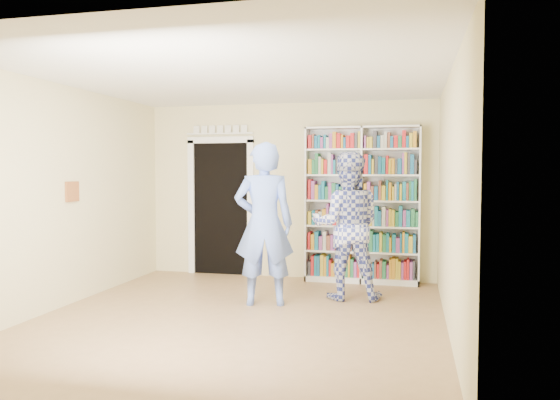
# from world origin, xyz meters

# --- Properties ---
(floor) EXTENTS (5.00, 5.00, 0.00)m
(floor) POSITION_xyz_m (0.00, 0.00, 0.00)
(floor) COLOR olive
(floor) RESTS_ON ground
(ceiling) EXTENTS (5.00, 5.00, 0.00)m
(ceiling) POSITION_xyz_m (0.00, 0.00, 2.70)
(ceiling) COLOR white
(ceiling) RESTS_ON wall_back
(wall_back) EXTENTS (4.50, 0.00, 4.50)m
(wall_back) POSITION_xyz_m (0.00, 2.50, 1.35)
(wall_back) COLOR beige
(wall_back) RESTS_ON floor
(wall_left) EXTENTS (0.00, 5.00, 5.00)m
(wall_left) POSITION_xyz_m (-2.25, 0.00, 1.35)
(wall_left) COLOR beige
(wall_left) RESTS_ON floor
(wall_right) EXTENTS (0.00, 5.00, 5.00)m
(wall_right) POSITION_xyz_m (2.25, 0.00, 1.35)
(wall_right) COLOR beige
(wall_right) RESTS_ON floor
(bookshelf) EXTENTS (1.68, 0.31, 2.31)m
(bookshelf) POSITION_xyz_m (1.15, 2.34, 1.17)
(bookshelf) COLOR white
(bookshelf) RESTS_ON floor
(doorway) EXTENTS (1.10, 0.08, 2.43)m
(doorway) POSITION_xyz_m (-1.10, 2.48, 1.18)
(doorway) COLOR black
(doorway) RESTS_ON floor
(wall_art) EXTENTS (0.03, 0.25, 0.25)m
(wall_art) POSITION_xyz_m (-2.23, 0.20, 1.40)
(wall_art) COLOR brown
(wall_art) RESTS_ON wall_left
(man_blue) EXTENTS (0.83, 0.64, 2.01)m
(man_blue) POSITION_xyz_m (0.10, 0.69, 1.00)
(man_blue) COLOR #698AEA
(man_blue) RESTS_ON floor
(man_plaid) EXTENTS (1.00, 0.83, 1.90)m
(man_plaid) POSITION_xyz_m (1.06, 1.25, 0.95)
(man_plaid) COLOR #2F3B92
(man_plaid) RESTS_ON floor
(paper_sheet) EXTENTS (0.20, 0.01, 0.28)m
(paper_sheet) POSITION_xyz_m (1.16, 1.07, 0.95)
(paper_sheet) COLOR white
(paper_sheet) RESTS_ON man_plaid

